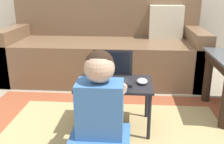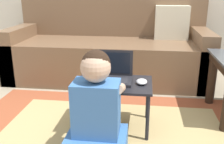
{
  "view_description": "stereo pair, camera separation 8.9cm",
  "coord_description": "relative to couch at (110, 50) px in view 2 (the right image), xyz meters",
  "views": [
    {
      "loc": [
        0.16,
        -1.64,
        0.98
      ],
      "look_at": [
        0.02,
        0.12,
        0.41
      ],
      "focal_mm": 42.0,
      "sensor_mm": 36.0,
      "label": 1
    },
    {
      "loc": [
        0.24,
        -1.63,
        0.98
      ],
      "look_at": [
        0.02,
        0.12,
        0.41
      ],
      "focal_mm": 42.0,
      "sensor_mm": 36.0,
      "label": 2
    }
  ],
  "objects": [
    {
      "name": "ground_plane",
      "position": [
        0.14,
        -1.19,
        -0.31
      ],
      "size": [
        16.0,
        16.0,
        0.0
      ],
      "primitive_type": "plane",
      "color": "gray"
    },
    {
      "name": "area_rug",
      "position": [
        0.18,
        -1.31,
        -0.31
      ],
      "size": [
        2.18,
        1.55,
        0.01
      ],
      "color": "#9E4C2D",
      "rests_on": "ground_plane"
    },
    {
      "name": "couch",
      "position": [
        0.0,
        0.0,
        0.0
      ],
      "size": [
        2.11,
        0.83,
        0.92
      ],
      "color": "brown",
      "rests_on": "ground_plane"
    },
    {
      "name": "laptop_desk",
      "position": [
        0.18,
        -1.12,
        -0.0
      ],
      "size": [
        0.53,
        0.37,
        0.35
      ],
      "color": "black",
      "rests_on": "ground_plane"
    },
    {
      "name": "laptop",
      "position": [
        0.16,
        -1.1,
        0.07
      ],
      "size": [
        0.28,
        0.2,
        0.21
      ],
      "color": "#232328",
      "rests_on": "laptop_desk"
    },
    {
      "name": "computer_mouse",
      "position": [
        0.37,
        -1.12,
        0.05
      ],
      "size": [
        0.07,
        0.1,
        0.03
      ],
      "color": "silver",
      "rests_on": "laptop_desk"
    },
    {
      "name": "person_seated",
      "position": [
        0.12,
        -1.48,
        -0.02
      ],
      "size": [
        0.35,
        0.37,
        0.66
      ],
      "color": "#3D70B2",
      "rests_on": "ground_plane"
    }
  ]
}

